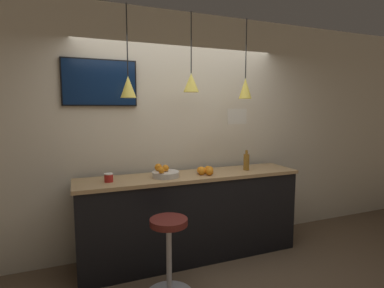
{
  "coord_description": "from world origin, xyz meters",
  "views": [
    {
      "loc": [
        -1.24,
        -2.55,
        1.74
      ],
      "look_at": [
        0.0,
        0.58,
        1.35
      ],
      "focal_mm": 28.0,
      "sensor_mm": 36.0,
      "label": 1
    }
  ],
  "objects_px": {
    "fruit_bowl": "(165,173)",
    "juice_bottle": "(246,162)",
    "mounted_tv": "(100,83)",
    "bar_stool": "(169,249)",
    "spread_jar": "(109,178)"
  },
  "relations": [
    {
      "from": "spread_jar",
      "to": "juice_bottle",
      "type": "bearing_deg",
      "value": 0.0
    },
    {
      "from": "bar_stool",
      "to": "mounted_tv",
      "type": "relative_size",
      "value": 0.95
    },
    {
      "from": "fruit_bowl",
      "to": "juice_bottle",
      "type": "relative_size",
      "value": 1.21
    },
    {
      "from": "juice_bottle",
      "to": "spread_jar",
      "type": "height_order",
      "value": "juice_bottle"
    },
    {
      "from": "fruit_bowl",
      "to": "spread_jar",
      "type": "bearing_deg",
      "value": -179.88
    },
    {
      "from": "fruit_bowl",
      "to": "juice_bottle",
      "type": "distance_m",
      "value": 1.04
    },
    {
      "from": "spread_jar",
      "to": "mounted_tv",
      "type": "height_order",
      "value": "mounted_tv"
    },
    {
      "from": "juice_bottle",
      "to": "mounted_tv",
      "type": "height_order",
      "value": "mounted_tv"
    },
    {
      "from": "fruit_bowl",
      "to": "juice_bottle",
      "type": "xyz_separation_m",
      "value": [
        1.04,
        -0.0,
        0.06
      ]
    },
    {
      "from": "bar_stool",
      "to": "spread_jar",
      "type": "height_order",
      "value": "spread_jar"
    },
    {
      "from": "spread_jar",
      "to": "mounted_tv",
      "type": "xyz_separation_m",
      "value": [
        -0.02,
        0.35,
        0.99
      ]
    },
    {
      "from": "spread_jar",
      "to": "mounted_tv",
      "type": "distance_m",
      "value": 1.05
    },
    {
      "from": "juice_bottle",
      "to": "mounted_tv",
      "type": "distance_m",
      "value": 1.94
    },
    {
      "from": "bar_stool",
      "to": "mounted_tv",
      "type": "distance_m",
      "value": 1.9
    },
    {
      "from": "fruit_bowl",
      "to": "mounted_tv",
      "type": "height_order",
      "value": "mounted_tv"
    }
  ]
}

